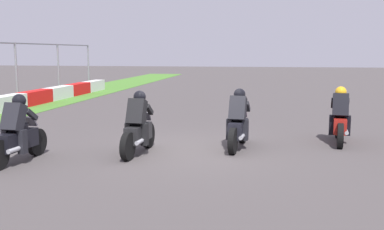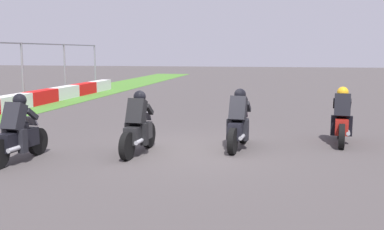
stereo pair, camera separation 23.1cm
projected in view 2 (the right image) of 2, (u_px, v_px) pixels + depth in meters
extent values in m
plane|color=#464040|center=(191.00, 150.00, 11.01)|extent=(120.00, 120.00, 0.00)
cube|color=silver|center=(12.00, 103.00, 18.25)|extent=(2.28, 0.60, 0.64)
cube|color=red|center=(41.00, 97.00, 20.52)|extent=(2.28, 0.60, 0.64)
cube|color=silver|center=(64.00, 93.00, 22.78)|extent=(2.28, 0.60, 0.64)
cube|color=red|center=(84.00, 89.00, 25.05)|extent=(2.28, 0.60, 0.64)
cube|color=silver|center=(100.00, 86.00, 27.32)|extent=(2.28, 0.60, 0.64)
cylinder|color=slate|center=(23.00, 73.00, 20.96)|extent=(0.10, 0.10, 2.85)
cylinder|color=slate|center=(65.00, 69.00, 25.13)|extent=(0.10, 0.10, 2.85)
cylinder|color=slate|center=(95.00, 67.00, 29.29)|extent=(0.10, 0.10, 2.85)
cylinder|color=black|center=(340.00, 127.00, 12.41)|extent=(0.65, 0.21, 0.64)
cylinder|color=black|center=(342.00, 136.00, 11.09)|extent=(0.65, 0.21, 0.64)
cube|color=maroon|center=(341.00, 125.00, 11.72)|extent=(1.13, 0.44, 0.40)
ellipsoid|color=maroon|center=(342.00, 113.00, 11.77)|extent=(0.51, 0.35, 0.24)
cube|color=red|center=(342.00, 127.00, 11.24)|extent=(0.08, 0.17, 0.08)
cylinder|color=#A5A5AD|center=(348.00, 132.00, 11.36)|extent=(0.43, 0.15, 0.10)
cube|color=black|center=(342.00, 106.00, 11.55)|extent=(0.53, 0.45, 0.66)
sphere|color=gold|center=(343.00, 92.00, 11.71)|extent=(0.33, 0.33, 0.30)
cube|color=#7B4C69|center=(342.00, 110.00, 12.15)|extent=(0.18, 0.28, 0.23)
cube|color=black|center=(333.00, 125.00, 11.67)|extent=(0.19, 0.16, 0.52)
cube|color=black|center=(349.00, 126.00, 11.55)|extent=(0.19, 0.16, 0.52)
cube|color=black|center=(335.00, 103.00, 11.96)|extent=(0.39, 0.14, 0.31)
cube|color=black|center=(349.00, 104.00, 11.86)|extent=(0.39, 0.14, 0.31)
cylinder|color=black|center=(244.00, 131.00, 11.82)|extent=(0.65, 0.21, 0.64)
cylinder|color=black|center=(233.00, 141.00, 10.50)|extent=(0.65, 0.21, 0.64)
cube|color=black|center=(239.00, 129.00, 11.13)|extent=(1.13, 0.44, 0.40)
ellipsoid|color=black|center=(240.00, 117.00, 11.19)|extent=(0.51, 0.35, 0.24)
cube|color=red|center=(234.00, 132.00, 10.65)|extent=(0.08, 0.17, 0.08)
cylinder|color=#A5A5AD|center=(242.00, 137.00, 10.77)|extent=(0.43, 0.15, 0.10)
cube|color=black|center=(238.00, 109.00, 10.96)|extent=(0.53, 0.45, 0.66)
sphere|color=black|center=(240.00, 94.00, 11.12)|extent=(0.33, 0.33, 0.30)
cube|color=slate|center=(243.00, 113.00, 11.56)|extent=(0.18, 0.28, 0.23)
cube|color=black|center=(230.00, 129.00, 11.08)|extent=(0.19, 0.16, 0.52)
cube|color=black|center=(246.00, 130.00, 10.96)|extent=(0.19, 0.16, 0.52)
cube|color=black|center=(234.00, 106.00, 11.37)|extent=(0.39, 0.14, 0.31)
cube|color=black|center=(248.00, 107.00, 11.27)|extent=(0.39, 0.14, 0.31)
cylinder|color=black|center=(149.00, 135.00, 11.28)|extent=(0.65, 0.18, 0.64)
cylinder|color=black|center=(127.00, 146.00, 9.94)|extent=(0.65, 0.18, 0.64)
cube|color=black|center=(138.00, 133.00, 10.59)|extent=(1.12, 0.40, 0.40)
ellipsoid|color=black|center=(140.00, 120.00, 10.64)|extent=(0.50, 0.33, 0.24)
cube|color=red|center=(130.00, 136.00, 10.10)|extent=(0.07, 0.16, 0.08)
cylinder|color=#A5A5AD|center=(139.00, 141.00, 10.23)|extent=(0.43, 0.13, 0.10)
cube|color=black|center=(136.00, 112.00, 10.42)|extent=(0.51, 0.43, 0.66)
sphere|color=black|center=(140.00, 97.00, 10.58)|extent=(0.32, 0.32, 0.30)
cube|color=slate|center=(146.00, 116.00, 11.02)|extent=(0.17, 0.27, 0.23)
cube|color=black|center=(129.00, 133.00, 10.52)|extent=(0.19, 0.15, 0.52)
cube|color=black|center=(144.00, 134.00, 10.42)|extent=(0.19, 0.15, 0.52)
cube|color=black|center=(135.00, 109.00, 10.82)|extent=(0.39, 0.13, 0.31)
cube|color=black|center=(149.00, 109.00, 10.73)|extent=(0.39, 0.13, 0.31)
cylinder|color=black|center=(38.00, 141.00, 10.49)|extent=(0.65, 0.19, 0.64)
cube|color=black|center=(18.00, 139.00, 9.80)|extent=(1.12, 0.41, 0.40)
ellipsoid|color=black|center=(20.00, 125.00, 9.85)|extent=(0.50, 0.34, 0.24)
cube|color=red|center=(3.00, 143.00, 9.31)|extent=(0.07, 0.16, 0.08)
cylinder|color=#A5A5AD|center=(15.00, 149.00, 9.44)|extent=(0.43, 0.13, 0.10)
cube|color=black|center=(14.00, 117.00, 9.63)|extent=(0.52, 0.44, 0.66)
sphere|color=black|center=(20.00, 100.00, 9.79)|extent=(0.32, 0.32, 0.30)
cube|color=slate|center=(31.00, 121.00, 10.23)|extent=(0.18, 0.27, 0.23)
cube|color=black|center=(7.00, 140.00, 9.74)|extent=(0.19, 0.15, 0.52)
cube|color=black|center=(23.00, 141.00, 9.63)|extent=(0.19, 0.15, 0.52)
cube|color=black|center=(18.00, 113.00, 10.04)|extent=(0.39, 0.13, 0.31)
cube|color=black|center=(32.00, 114.00, 9.94)|extent=(0.39, 0.13, 0.31)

